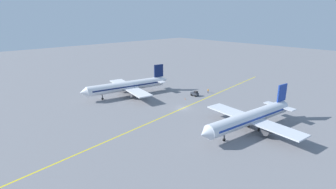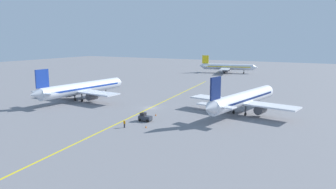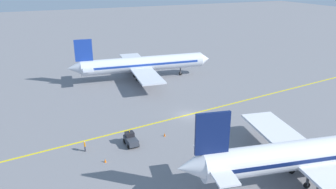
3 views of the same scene
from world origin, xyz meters
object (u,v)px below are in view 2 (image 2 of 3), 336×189
at_px(ground_crew_worker, 124,123).
at_px(traffic_cone_mid_apron, 146,127).
at_px(airplane_adjacent_stand, 243,99).
at_px(baggage_tug_dark, 145,117).
at_px(airplane_distant_taxiing, 227,67).
at_px(airplane_at_gate, 82,88).
at_px(traffic_cone_near_nose, 156,115).

relative_size(ground_crew_worker, traffic_cone_mid_apron, 3.05).
height_order(airplane_adjacent_stand, baggage_tug_dark, airplane_adjacent_stand).
height_order(baggage_tug_dark, ground_crew_worker, baggage_tug_dark).
bearing_deg(airplane_distant_taxiing, airplane_adjacent_stand, -69.62).
xyz_separation_m(airplane_at_gate, airplane_adjacent_stand, (48.43, 5.53, 0.00)).
bearing_deg(airplane_adjacent_stand, ground_crew_worker, -126.54).
bearing_deg(traffic_cone_mid_apron, traffic_cone_near_nose, 109.71).
xyz_separation_m(airplane_distant_taxiing, traffic_cone_mid_apron, (20.52, -116.94, -3.06)).
bearing_deg(traffic_cone_near_nose, airplane_distant_taxiing, 98.94).
relative_size(airplane_at_gate, airplane_adjacent_stand, 1.00).
bearing_deg(traffic_cone_near_nose, ground_crew_worker, -91.72).
height_order(airplane_at_gate, traffic_cone_mid_apron, airplane_at_gate).
xyz_separation_m(baggage_tug_dark, ground_crew_worker, (-0.89, -6.77, 0.01)).
height_order(airplane_at_gate, baggage_tug_dark, airplane_at_gate).
relative_size(baggage_tug_dark, traffic_cone_mid_apron, 5.55).
distance_m(airplane_distant_taxiing, traffic_cone_mid_apron, 118.77).
height_order(baggage_tug_dark, traffic_cone_mid_apron, baggage_tug_dark).
distance_m(airplane_distant_taxiing, ground_crew_worker, 120.08).
height_order(airplane_at_gate, airplane_adjacent_stand, same).
distance_m(airplane_adjacent_stand, airplane_distant_taxiing, 100.19).
relative_size(airplane_distant_taxiing, baggage_tug_dark, 10.41).
xyz_separation_m(baggage_tug_dark, traffic_cone_mid_apron, (3.29, -4.77, -0.63)).
height_order(airplane_distant_taxiing, traffic_cone_mid_apron, airplane_distant_taxiing).
bearing_deg(airplane_at_gate, traffic_cone_mid_apron, -27.17).
bearing_deg(traffic_cone_near_nose, airplane_adjacent_stand, 34.35).
xyz_separation_m(airplane_at_gate, airplane_distant_taxiing, (13.55, 99.45, -0.37)).
xyz_separation_m(airplane_distant_taxiing, ground_crew_worker, (16.35, -118.94, -2.43)).
bearing_deg(ground_crew_worker, baggage_tug_dark, 82.53).
bearing_deg(traffic_cone_near_nose, baggage_tug_dark, -85.02).
bearing_deg(airplane_distant_taxiing, ground_crew_worker, -82.17).
distance_m(ground_crew_worker, traffic_cone_near_nose, 12.62).
height_order(ground_crew_worker, traffic_cone_mid_apron, ground_crew_worker).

